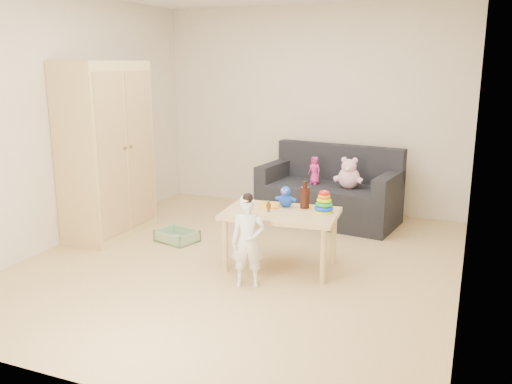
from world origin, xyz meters
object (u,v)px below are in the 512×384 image
at_px(play_table, 281,239).
at_px(toddler, 248,243).
at_px(wardrobe, 106,150).
at_px(sofa, 328,203).

distance_m(play_table, toddler, 0.54).
distance_m(wardrobe, play_table, 2.24).
relative_size(wardrobe, toddler, 2.44).
bearing_deg(play_table, wardrobe, 173.50).
relative_size(wardrobe, play_table, 1.83).
xyz_separation_m(wardrobe, sofa, (2.14, 1.41, -0.73)).
relative_size(sofa, toddler, 2.07).
bearing_deg(wardrobe, sofa, 33.34).
distance_m(sofa, play_table, 1.65).
distance_m(sofa, toddler, 2.17).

